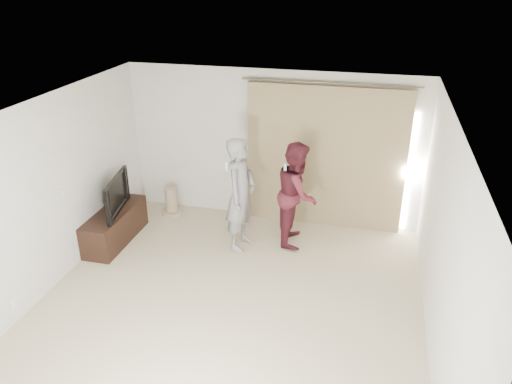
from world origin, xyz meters
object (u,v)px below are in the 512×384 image
tv (111,195)px  person_man (241,194)px  person_woman (297,193)px  tv_console (115,226)px

tv → person_man: size_ratio=0.57×
tv → person_woman: (2.83, 0.72, 0.01)m
person_man → person_woman: person_man is taller
tv_console → person_man: bearing=9.4°
tv_console → person_man: size_ratio=0.76×
person_woman → tv: bearing=-165.8°
tv → person_woman: 2.92m
tv → person_man: (2.02, 0.33, 0.08)m
tv_console → tv: 0.56m
person_man → tv_console: bearing=-170.6°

